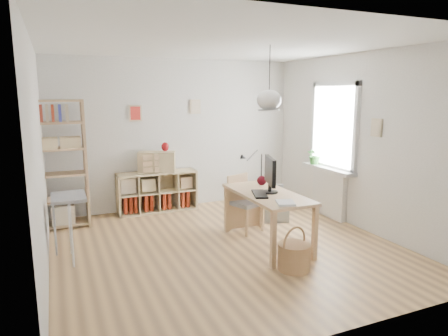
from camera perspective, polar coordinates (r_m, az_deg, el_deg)
name	(u,v)px	position (r m, az deg, el deg)	size (l,w,h in m)	color
ground	(226,247)	(5.62, 0.27, -11.18)	(4.50, 4.50, 0.00)	tan
room_shell	(269,100)	(5.33, 6.45, 9.62)	(4.50, 4.50, 4.50)	white
window_unit	(334,126)	(6.92, 15.46, 5.77)	(0.07, 1.16, 1.46)	white
radiator	(329,193)	(7.08, 14.78, -3.54)	(0.10, 0.80, 0.80)	white
windowsill	(328,169)	(6.96, 14.62, -0.15)	(0.22, 1.20, 0.06)	silver
desk	(267,199)	(5.52, 6.16, -4.47)	(0.70, 1.50, 0.75)	tan
cube_shelf	(156,195)	(7.28, -9.73, -3.78)	(1.40, 0.38, 0.72)	#D4BB8B
tall_bookshelf	(59,159)	(6.66, -22.55, 1.17)	(0.80, 0.38, 2.00)	tan
side_table	(63,210)	(5.33, -21.97, -5.61)	(0.40, 0.55, 0.85)	#9A9A9D
chair	(244,199)	(6.13, 2.81, -4.49)	(0.54, 0.54, 0.86)	#9A9A9D
wicker_basket	(294,256)	(4.96, 9.97, -12.22)	(0.39, 0.39, 0.54)	#A3744A
storage_chest	(271,209)	(6.78, 6.70, -5.80)	(0.67, 0.71, 0.56)	beige
monitor	(270,173)	(5.45, 6.60, -0.70)	(0.23, 0.55, 0.49)	black
keyboard	(260,194)	(5.37, 5.12, -3.72)	(0.17, 0.45, 0.02)	black
task_lamp	(251,163)	(5.99, 3.88, 0.70)	(0.43, 0.16, 0.45)	black
yarn_ball	(262,181)	(5.92, 5.41, -1.80)	(0.14, 0.14, 0.14)	#4A090F
paper_tray	(285,203)	(4.98, 8.77, -4.92)	(0.21, 0.26, 0.03)	silver
drawer_chest	(157,162)	(7.12, -9.57, 0.87)	(0.63, 0.29, 0.36)	#D4BB8B
red_vase	(165,147)	(7.12, -8.41, 3.02)	(0.13, 0.13, 0.16)	maroon
potted_plant	(315,155)	(7.19, 12.86, 1.82)	(0.29, 0.25, 0.32)	#2C6B28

